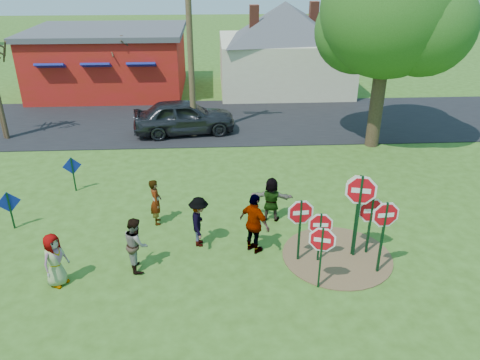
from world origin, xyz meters
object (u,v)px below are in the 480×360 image
object	(u,v)px
person_a	(55,260)
person_b	(156,202)
stop_sign_a	(322,245)
stop_sign_d	(360,197)
stop_sign_c	(385,222)
stop_sign_b	(358,195)
utility_pole	(190,39)
leafy_tree	(391,17)
suv	(184,117)

from	to	relation	value
person_a	person_b	xyz separation A→B (m)	(2.32, 3.05, 0.01)
stop_sign_a	stop_sign_d	world-z (taller)	stop_sign_d
stop_sign_a	person_a	distance (m)	6.99
stop_sign_c	person_b	distance (m)	7.13
stop_sign_b	stop_sign_d	xyz separation A→B (m)	(0.04, -0.06, -0.02)
stop_sign_a	stop_sign_c	size ratio (longest dim) A/B	0.84
utility_pole	leafy_tree	bearing A→B (deg)	-11.00
stop_sign_c	stop_sign_d	distance (m)	0.99
suv	leafy_tree	distance (m)	10.28
stop_sign_b	person_b	size ratio (longest dim) A/B	1.74
person_b	stop_sign_b	bearing A→B (deg)	-120.29
stop_sign_c	leafy_tree	world-z (taller)	leafy_tree
person_a	leafy_tree	xyz separation A→B (m)	(11.67, 9.49, 4.89)
stop_sign_d	person_a	bearing A→B (deg)	-160.22
stop_sign_c	stop_sign_d	bearing A→B (deg)	113.91
stop_sign_a	leafy_tree	xyz separation A→B (m)	(4.73, 10.02, 4.32)
stop_sign_b	leafy_tree	size ratio (longest dim) A/B	0.31
person_a	suv	world-z (taller)	suv
person_a	leafy_tree	world-z (taller)	leafy_tree
stop_sign_a	suv	xyz separation A→B (m)	(-4.13, 12.06, -0.47)
stop_sign_a	utility_pole	world-z (taller)	utility_pole
stop_sign_b	person_b	bearing A→B (deg)	179.89
stop_sign_a	utility_pole	bearing A→B (deg)	124.41
stop_sign_a	stop_sign_b	distance (m)	2.02
stop_sign_c	person_a	xyz separation A→B (m)	(-8.72, -0.02, -0.86)
stop_sign_d	utility_pole	world-z (taller)	utility_pole
stop_sign_b	person_b	world-z (taller)	stop_sign_b
utility_pole	stop_sign_a	bearing A→B (deg)	-72.53
stop_sign_b	utility_pole	distance (m)	11.66
stop_sign_a	suv	bearing A→B (deg)	125.85
stop_sign_d	person_a	size ratio (longest dim) A/B	1.79
suv	utility_pole	xyz separation A→B (m)	(0.46, -0.41, 3.74)
suv	stop_sign_c	bearing A→B (deg)	-160.81
stop_sign_a	suv	distance (m)	12.76
stop_sign_c	utility_pole	distance (m)	12.72
stop_sign_c	person_b	xyz separation A→B (m)	(-6.40, 3.03, -0.84)
stop_sign_a	utility_pole	xyz separation A→B (m)	(-3.67, 11.65, 3.27)
stop_sign_b	suv	world-z (taller)	stop_sign_b
stop_sign_a	person_b	distance (m)	5.87
stop_sign_b	utility_pole	size ratio (longest dim) A/B	0.31
stop_sign_a	suv	world-z (taller)	stop_sign_a
stop_sign_b	suv	distance (m)	11.99
leafy_tree	utility_pole	bearing A→B (deg)	169.00
stop_sign_b	suv	bearing A→B (deg)	136.89
stop_sign_d	person_b	bearing A→B (deg)	173.61
leafy_tree	stop_sign_a	bearing A→B (deg)	-115.28
stop_sign_c	stop_sign_d	size ratio (longest dim) A/B	0.85
person_a	person_b	bearing A→B (deg)	-8.01
stop_sign_a	person_b	world-z (taller)	stop_sign_a
stop_sign_c	person_b	bearing A→B (deg)	149.62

